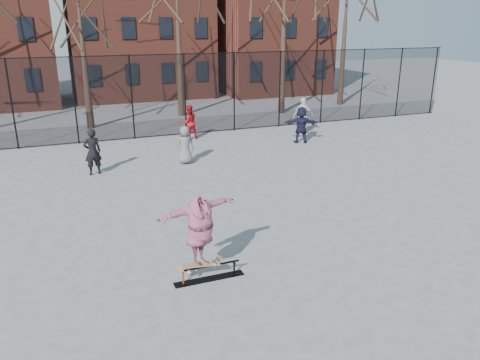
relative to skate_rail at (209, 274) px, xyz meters
name	(u,v)px	position (x,y,z in m)	size (l,w,h in m)	color
ground	(275,248)	(2.01, 0.84, -0.14)	(100.00, 100.00, 0.00)	slate
skate_rail	(209,274)	(0.00, 0.00, 0.00)	(1.60, 0.24, 0.35)	black
skateboard	(201,264)	(-0.19, 0.00, 0.27)	(0.92, 0.22, 0.11)	#A06E40
skater	(200,229)	(-0.19, 0.00, 1.12)	(1.95, 0.53, 1.59)	#693D9A
bystander_black	(93,152)	(-1.71, 8.77, 0.74)	(0.64, 0.42, 1.75)	black
bystander_red	(189,122)	(3.10, 12.84, 0.69)	(0.80, 0.63, 1.65)	#A00E15
bystander_white	(303,116)	(8.75, 11.80, 0.78)	(1.08, 0.45, 1.84)	silver
bystander_navy	(301,125)	(7.80, 10.22, 0.72)	(1.60, 0.51, 1.72)	#191831
bystander_extra	(185,145)	(1.85, 8.90, 0.63)	(0.75, 0.49, 1.53)	#5E5F63
fence	(161,95)	(2.00, 13.84, 1.92)	(34.03, 0.07, 4.00)	black
rowhouses	(129,12)	(2.73, 26.84, 5.93)	(29.00, 7.00, 13.00)	maroon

